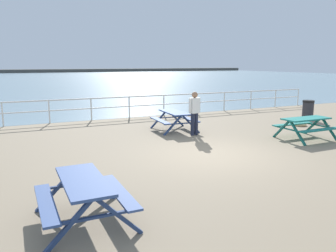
{
  "coord_description": "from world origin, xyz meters",
  "views": [
    {
      "loc": [
        -5.45,
        -8.26,
        2.73
      ],
      "look_at": [
        -1.05,
        0.98,
        0.8
      ],
      "focal_mm": 35.97,
      "sensor_mm": 36.0,
      "label": 1
    }
  ],
  "objects_px": {
    "picnic_table_far_left": "(84,190)",
    "litter_bin": "(308,110)",
    "picnic_table_mid_centre": "(306,123)",
    "visitor": "(195,111)",
    "picnic_table_near_right": "(174,116)"
  },
  "relations": [
    {
      "from": "picnic_table_mid_centre",
      "to": "visitor",
      "type": "relative_size",
      "value": 1.08
    },
    {
      "from": "picnic_table_far_left",
      "to": "litter_bin",
      "type": "distance_m",
      "value": 13.47
    },
    {
      "from": "picnic_table_far_left",
      "to": "picnic_table_mid_centre",
      "type": "bearing_deg",
      "value": -69.79
    },
    {
      "from": "picnic_table_mid_centre",
      "to": "picnic_table_far_left",
      "type": "relative_size",
      "value": 0.99
    },
    {
      "from": "picnic_table_far_left",
      "to": "visitor",
      "type": "bearing_deg",
      "value": -43.89
    },
    {
      "from": "visitor",
      "to": "litter_bin",
      "type": "xyz_separation_m",
      "value": [
        6.72,
        0.7,
        -0.47
      ]
    },
    {
      "from": "picnic_table_near_right",
      "to": "picnic_table_far_left",
      "type": "distance_m",
      "value": 8.23
    },
    {
      "from": "picnic_table_near_right",
      "to": "litter_bin",
      "type": "distance_m",
      "value": 7.03
    },
    {
      "from": "picnic_table_mid_centre",
      "to": "picnic_table_far_left",
      "type": "distance_m",
      "value": 9.12
    },
    {
      "from": "picnic_table_near_right",
      "to": "visitor",
      "type": "xyz_separation_m",
      "value": [
        0.29,
        -1.14,
        0.36
      ]
    },
    {
      "from": "picnic_table_near_right",
      "to": "picnic_table_mid_centre",
      "type": "height_order",
      "value": "same"
    },
    {
      "from": "picnic_table_far_left",
      "to": "litter_bin",
      "type": "bearing_deg",
      "value": -62.61
    },
    {
      "from": "picnic_table_mid_centre",
      "to": "litter_bin",
      "type": "height_order",
      "value": "litter_bin"
    },
    {
      "from": "picnic_table_near_right",
      "to": "litter_bin",
      "type": "height_order",
      "value": "litter_bin"
    },
    {
      "from": "picnic_table_near_right",
      "to": "litter_bin",
      "type": "relative_size",
      "value": 2.0
    }
  ]
}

